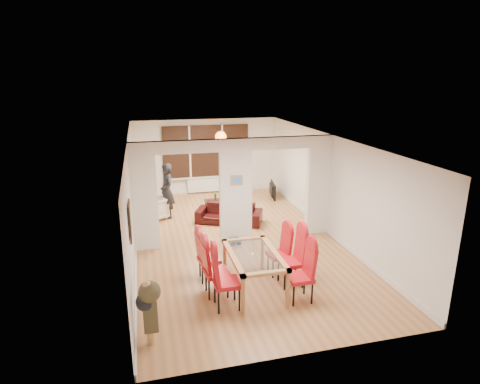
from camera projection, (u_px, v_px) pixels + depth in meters
name	position (u px, v px, depth m)	size (l,w,h in m)	color
floor	(236.00, 240.00, 10.24)	(5.00, 9.00, 0.01)	#AF7746
room_walls	(236.00, 191.00, 9.88)	(5.00, 9.00, 2.60)	silver
divider_wall	(236.00, 191.00, 9.88)	(5.00, 0.18, 2.60)	white
bay_window_blinds	(206.00, 151.00, 13.96)	(3.00, 0.08, 1.80)	black
radiator	(207.00, 185.00, 14.26)	(1.40, 0.08, 0.50)	white
pendant_light	(221.00, 137.00, 12.78)	(0.36, 0.36, 0.36)	orange
stair_newel	(148.00, 296.00, 6.59)	(0.40, 1.20, 1.10)	tan
wall_poster	(130.00, 221.00, 6.98)	(0.04, 0.52, 0.67)	gray
pillar_photo	(237.00, 180.00, 9.70)	(0.30, 0.03, 0.25)	#4C8CD8
dining_table	(254.00, 272.00, 7.77)	(0.92, 1.64, 0.77)	#AA703E
dining_chair_la	(227.00, 278.00, 7.13)	(0.46, 0.46, 1.14)	#B3121B
dining_chair_lb	(216.00, 268.00, 7.55)	(0.43, 0.43, 1.09)	#B3121B
dining_chair_lc	(209.00, 256.00, 8.12)	(0.42, 0.42, 1.04)	#B3121B
dining_chair_ra	(300.00, 273.00, 7.35)	(0.44, 0.44, 1.10)	#B3121B
dining_chair_rb	(291.00, 258.00, 7.92)	(0.45, 0.45, 1.14)	#B3121B
dining_chair_rc	(278.00, 251.00, 8.36)	(0.41, 0.41, 1.02)	#B3121B
sofa	(229.00, 213.00, 11.38)	(1.84, 0.72, 0.54)	black
armchair	(152.00, 209.00, 11.61)	(0.71, 0.69, 0.65)	beige
person	(167.00, 191.00, 11.63)	(0.39, 0.59, 1.62)	black
television	(270.00, 190.00, 13.70)	(0.12, 0.93, 0.53)	black
coffee_table	(220.00, 203.00, 12.81)	(0.93, 0.46, 0.21)	#311B11
bottle	(215.00, 197.00, 12.61)	(0.07, 0.07, 0.27)	#143F19
bowl	(223.00, 199.00, 12.81)	(0.23, 0.23, 0.06)	#311B11
shoes	(235.00, 242.00, 9.99)	(0.26, 0.28, 0.11)	black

